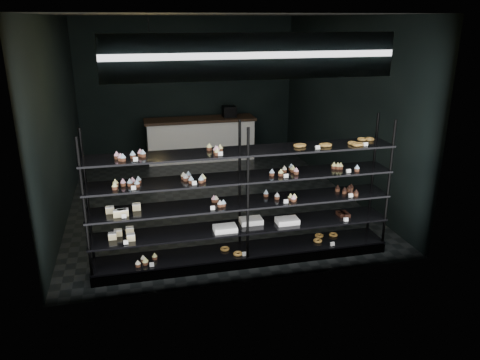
{
  "coord_description": "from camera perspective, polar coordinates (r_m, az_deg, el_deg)",
  "views": [
    {
      "loc": [
        -1.38,
        -7.99,
        3.14
      ],
      "look_at": [
        0.08,
        -1.9,
        0.97
      ],
      "focal_mm": 35.0,
      "sensor_mm": 36.0,
      "label": 1
    }
  ],
  "objects": [
    {
      "name": "pendant_lamp",
      "position": [
        7.12,
        -10.79,
        13.2
      ],
      "size": [
        0.33,
        0.33,
        0.89
      ],
      "color": "black",
      "rests_on": "room"
    },
    {
      "name": "display_shelf",
      "position": [
        6.23,
        0.15,
        -4.68
      ],
      "size": [
        4.0,
        0.5,
        1.91
      ],
      "color": "black",
      "rests_on": "room"
    },
    {
      "name": "signage",
      "position": [
        5.26,
        1.77,
        14.81
      ],
      "size": [
        3.3,
        0.05,
        0.5
      ],
      "color": "#0C1D3D",
      "rests_on": "room"
    },
    {
      "name": "service_counter",
      "position": [
        10.93,
        -4.79,
        5.06
      ],
      "size": [
        2.53,
        0.65,
        1.23
      ],
      "color": "silver",
      "rests_on": "room"
    },
    {
      "name": "room",
      "position": [
        8.25,
        -3.69,
        8.29
      ],
      "size": [
        5.01,
        6.01,
        3.2
      ],
      "color": "black",
      "rests_on": "ground"
    }
  ]
}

